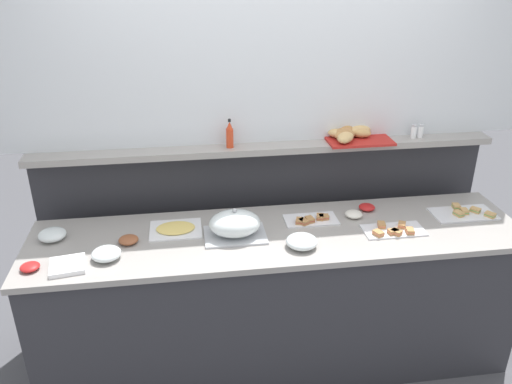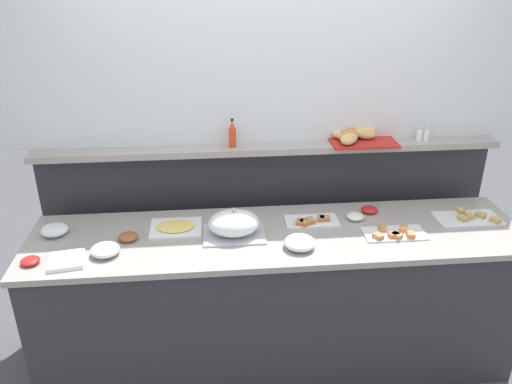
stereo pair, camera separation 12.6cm
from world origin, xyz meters
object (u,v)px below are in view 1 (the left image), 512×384
Objects in this scene: glass_bowl_small at (106,254)px; pepper_shaker at (420,131)px; glass_bowl_medium at (302,242)px; napkin_stack at (67,266)px; condiment_bowl_dark at (367,207)px; serving_cloche at (235,225)px; bread_basket at (351,134)px; sandwich_platter_side at (394,230)px; condiment_bowl_cream at (354,214)px; hot_sauce_bottle at (230,135)px; sandwich_platter_front at (465,213)px; sandwich_platter_rear at (311,220)px; salt_shaker at (414,131)px; glass_bowl_large at (52,235)px; cold_cuts_platter at (176,229)px; condiment_bowl_red at (128,240)px; condiment_bowl_teal at (30,267)px.

glass_bowl_small is 1.74× the size of pepper_shaker.
glass_bowl_medium reaches higher than napkin_stack.
napkin_stack is at bearing -166.75° from condiment_bowl_dark.
serving_cloche is 0.96m from bread_basket.
condiment_bowl_cream is at bearing 128.88° from sandwich_platter_side.
serving_cloche is 3.48× the size of condiment_bowl_dark.
sandwich_platter_side is 1.56m from glass_bowl_small.
hot_sauce_bottle is at bearing 39.38° from glass_bowl_small.
condiment_bowl_dark is (1.51, 0.34, -0.01)m from glass_bowl_small.
bread_basket is at bearing 80.40° from condiment_bowl_cream.
sandwich_platter_rear is (-0.93, 0.05, 0.00)m from sandwich_platter_front.
glass_bowl_medium is at bearing -167.95° from sandwich_platter_front.
sandwich_platter_front is 0.58m from condiment_bowl_dark.
hot_sauce_bottle is at bearing 163.94° from condiment_bowl_dark.
salt_shaker is (1.18, 0.45, 0.33)m from serving_cloche.
hot_sauce_bottle is 1.20m from pepper_shaker.
serving_cloche reaches higher than glass_bowl_large.
sandwich_platter_front is 3.83× the size of condiment_bowl_dark.
salt_shaker is 0.04m from pepper_shaker.
napkin_stack is (-1.32, -0.30, 0.00)m from sandwich_platter_rear.
sandwich_platter_side is 1.19× the size of cold_cuts_platter.
hot_sauce_bottle is (-0.32, 0.60, 0.41)m from glass_bowl_medium.
glass_bowl_large is at bearing 166.83° from condiment_bowl_red.
pepper_shaker reaches higher than cold_cuts_platter.
serving_cloche is 0.88m from napkin_stack.
cold_cuts_platter is 1.94× the size of glass_bowl_large.
sandwich_platter_rear is at bearing 12.85° from napkin_stack.
condiment_bowl_cream is at bearing -145.49° from salt_shaker.
condiment_bowl_dark is at bearing 3.07° from glass_bowl_large.
sandwich_platter_side is 0.67m from bread_basket.
napkin_stack is at bearing -167.15° from sandwich_platter_rear.
sandwich_platter_front is 0.94× the size of bread_basket.
pepper_shaker is (0.51, 0.32, 0.39)m from condiment_bowl_cream.
serving_cloche is at bearing -19.40° from cold_cuts_platter.
salt_shaker reaches higher than condiment_bowl_teal.
condiment_bowl_cream is at bearing 10.01° from condiment_bowl_teal.
condiment_bowl_dark is 0.94m from hot_sauce_bottle.
condiment_bowl_teal is (-1.04, -0.18, -0.06)m from serving_cloche.
salt_shaker is at bearing 15.78° from condiment_bowl_teal.
sandwich_platter_front is 0.59m from salt_shaker.
pepper_shaker is (2.09, 0.64, 0.39)m from napkin_stack.
sandwich_platter_rear is at bearing -132.43° from bread_basket.
glass_bowl_large is at bearing 80.53° from condiment_bowl_teal.
sandwich_platter_rear reaches higher than condiment_bowl_teal.
salt_shaker is at bearing 17.28° from napkin_stack.
glass_bowl_small is 1.42m from condiment_bowl_cream.
glass_bowl_medium is 1.58× the size of condiment_bowl_red.
glass_bowl_small is 0.37m from condiment_bowl_teal.
sandwich_platter_rear is at bearing 11.08° from condiment_bowl_teal.
condiment_bowl_dark is (1.41, 0.19, -0.00)m from condiment_bowl_red.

